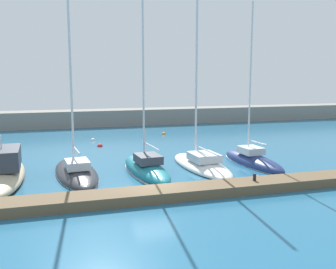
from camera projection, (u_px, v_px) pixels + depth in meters
ground_plane at (154, 192)px, 23.01m from camera, size 120.00×120.00×0.00m
dock_pier at (160, 194)px, 21.66m from camera, size 25.92×2.00×0.59m
breakwater_seawall at (98, 118)px, 53.81m from camera, size 108.00×3.88×2.29m
motorboat_sand_nearest at (3, 171)px, 25.78m from camera, size 3.20×10.60×3.45m
sailboat_charcoal_second at (76, 171)px, 26.82m from camera, size 3.61×9.20×16.27m
sailboat_teal_third at (146, 167)px, 27.23m from camera, size 2.92×8.50×16.68m
sailboat_white_fourth at (201, 164)px, 29.21m from camera, size 3.39×9.06×14.51m
sailboat_navy_fifth at (252, 160)px, 30.23m from camera, size 2.65×8.04×13.17m
mooring_buoy_red at (100, 146)px, 37.92m from camera, size 0.55×0.55×0.55m
mooring_buoy_orange at (164, 134)px, 45.85m from camera, size 0.51×0.51×0.51m
mooring_buoy_white at (93, 141)px, 41.41m from camera, size 0.53×0.53×0.53m
dock_bollard at (255, 177)px, 23.28m from camera, size 0.20×0.20×0.44m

